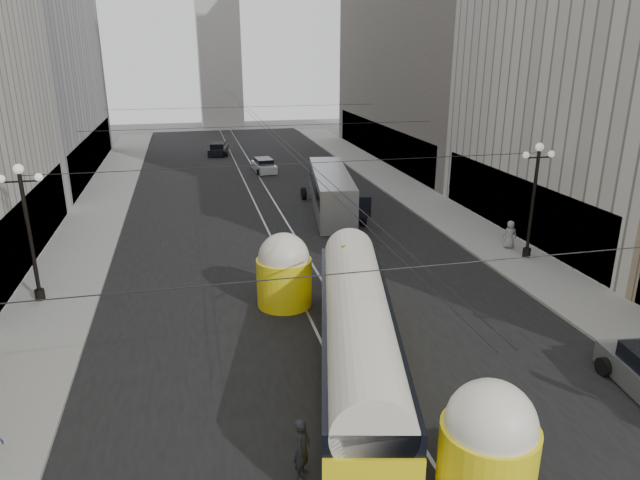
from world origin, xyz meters
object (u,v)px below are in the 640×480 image
pedestrian_crossing_b (526,455)px  pedestrian_sidewalk_right (510,234)px  city_bus (331,190)px  pedestrian_crossing_a (302,449)px  streetcar (358,333)px

pedestrian_crossing_b → pedestrian_sidewalk_right: 19.56m
city_bus → pedestrian_crossing_a: size_ratio=6.52×
city_bus → pedestrian_crossing_a: 26.84m
pedestrian_crossing_b → pedestrian_sidewalk_right: bearing=148.3°
streetcar → pedestrian_crossing_a: 5.53m
city_bus → pedestrian_sidewalk_right: (8.12, -10.34, -0.64)m
pedestrian_sidewalk_right → pedestrian_crossing_b: bearing=74.9°
city_bus → pedestrian_sidewalk_right: city_bus is taller
pedestrian_crossing_a → city_bus: bearing=15.1°
city_bus → pedestrian_sidewalk_right: 13.16m
city_bus → pedestrian_crossing_b: size_ratio=6.98×
city_bus → pedestrian_sidewalk_right: bearing=-51.9°
pedestrian_sidewalk_right → streetcar: bearing=55.3°
pedestrian_crossing_b → pedestrian_crossing_a: bearing=-107.2°
city_bus → pedestrian_crossing_b: (-1.49, -27.37, -0.76)m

